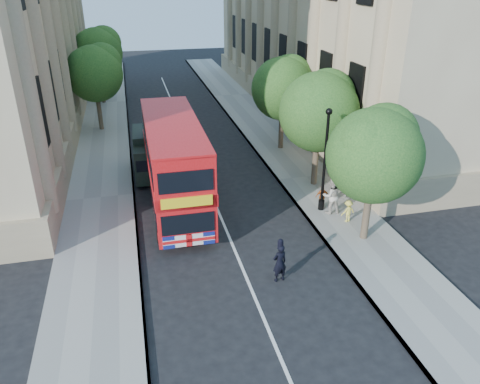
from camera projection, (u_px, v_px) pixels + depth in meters
ground at (256, 301)px, 17.11m from camera, size 120.00×120.00×0.00m
pavement_right at (306, 177)px, 27.07m from camera, size 3.50×80.00×0.12m
pavement_left at (101, 198)px, 24.64m from camera, size 3.50×80.00×0.12m
tree_right_near at (375, 150)px, 19.17m from camera, size 4.00×4.00×6.08m
tree_right_mid at (320, 108)px, 24.35m from camera, size 4.20×4.20×6.37m
tree_right_far at (283, 85)px, 29.67m from camera, size 4.00×4.00×6.15m
tree_left_far at (95, 70)px, 33.26m from camera, size 4.00×4.00×6.30m
tree_left_back at (98, 50)px, 40.16m from camera, size 4.20×4.20×6.65m
lamp_post at (325, 165)px, 22.34m from camera, size 0.32×0.32×5.16m
double_decker_bus at (174, 162)px, 22.93m from camera, size 2.57×9.49×4.38m
box_van at (150, 155)px, 27.04m from camera, size 1.94×4.49×2.54m
police_constable at (280, 263)px, 17.89m from camera, size 0.66×0.50×1.61m
woman_pedestrian at (332, 196)px, 22.65m from camera, size 0.94×0.75×1.85m
child_a at (322, 196)px, 23.39m from camera, size 0.70×0.35×1.15m
child_b at (348, 211)px, 22.03m from camera, size 0.76×0.52×1.08m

